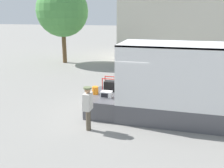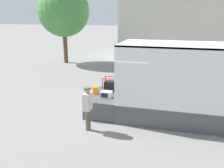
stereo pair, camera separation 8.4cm
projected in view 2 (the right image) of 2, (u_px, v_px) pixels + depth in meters
name	position (u px, v px, depth m)	size (l,w,h in m)	color
ground_plane	(121.00, 112.00, 10.84)	(160.00, 160.00, 0.00)	gray
box_truck	(222.00, 98.00, 9.56)	(6.55, 2.45, 3.06)	#B2B2B7
tailgate_deck	(107.00, 103.00, 10.91)	(1.34, 2.33, 0.77)	#4C4C51
microwave	(107.00, 94.00, 10.41)	(0.46, 0.34, 0.26)	white
portable_generator	(111.00, 86.00, 11.26)	(0.69, 0.47, 0.62)	black
orange_bucket	(95.00, 90.00, 10.83)	(0.27, 0.27, 0.34)	orange
worker_person	(88.00, 104.00, 8.96)	(0.30, 0.44, 1.65)	brown
house_backdrop	(173.00, 4.00, 22.53)	(8.78, 8.01, 9.72)	beige
street_tree	(64.00, 11.00, 20.79)	(4.31, 4.31, 6.53)	brown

